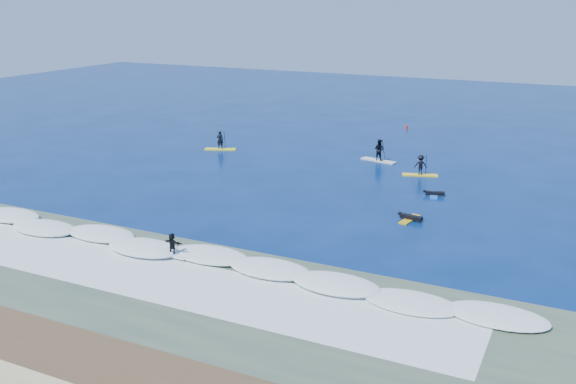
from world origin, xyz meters
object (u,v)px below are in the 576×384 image
at_px(sup_paddler_center, 379,152).
at_px(marker_buoy, 407,127).
at_px(sup_paddler_left, 220,143).
at_px(sup_paddler_right, 421,166).
at_px(prone_paddler_near, 410,218).
at_px(wave_surfer, 172,245).
at_px(prone_paddler_far, 434,194).

relative_size(sup_paddler_center, marker_buoy, 5.46).
bearing_deg(sup_paddler_center, sup_paddler_left, -158.51).
distance_m(sup_paddler_right, marker_buoy, 19.74).
bearing_deg(prone_paddler_near, wave_surfer, 150.17).
relative_size(sup_paddler_center, prone_paddler_far, 1.63).
distance_m(sup_paddler_center, marker_buoy, 15.51).
height_order(sup_paddler_left, wave_surfer, sup_paddler_left).
bearing_deg(prone_paddler_near, sup_paddler_center, 36.00).
relative_size(sup_paddler_right, prone_paddler_near, 1.31).
relative_size(sup_paddler_left, prone_paddler_far, 1.47).
height_order(sup_paddler_left, prone_paddler_near, sup_paddler_left).
height_order(sup_paddler_right, prone_paddler_near, sup_paddler_right).
height_order(sup_paddler_left, marker_buoy, sup_paddler_left).
bearing_deg(sup_paddler_right, marker_buoy, 91.63).
relative_size(prone_paddler_near, marker_buoy, 3.63).
relative_size(sup_paddler_center, wave_surfer, 1.81).
distance_m(sup_paddler_center, sup_paddler_right, 5.72).
xyz_separation_m(wave_surfer, marker_buoy, (1.80, 42.35, -0.51)).
height_order(sup_paddler_center, sup_paddler_right, sup_paddler_center).
xyz_separation_m(sup_paddler_right, marker_buoy, (-6.42, 18.66, -0.52)).
distance_m(wave_surfer, marker_buoy, 42.39).
xyz_separation_m(sup_paddler_left, wave_surfer, (11.90, -24.56, 0.11)).
bearing_deg(prone_paddler_far, sup_paddler_left, 61.33).
bearing_deg(sup_paddler_left, sup_paddler_right, -25.25).
distance_m(sup_paddler_center, wave_surfer, 27.18).
bearing_deg(sup_paddler_left, wave_surfer, -86.92).
bearing_deg(wave_surfer, sup_paddler_left, 118.46).
height_order(sup_paddler_center, prone_paddler_near, sup_paddler_center).
bearing_deg(sup_paddler_left, prone_paddler_near, -51.39).
height_order(sup_paddler_left, sup_paddler_center, sup_paddler_center).
bearing_deg(sup_paddler_center, prone_paddler_near, -51.84).
bearing_deg(marker_buoy, prone_paddler_near, -73.85).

